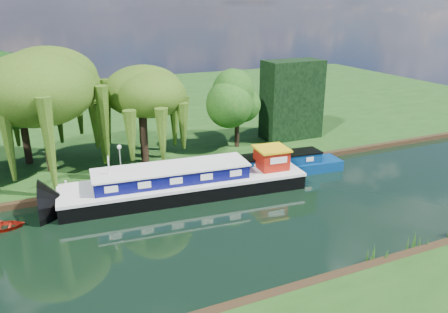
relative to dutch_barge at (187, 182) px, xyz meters
name	(u,v)px	position (x,y,z in m)	size (l,w,h in m)	color
ground	(149,240)	(-4.52, -5.50, -0.97)	(120.00, 120.00, 0.00)	black
far_bank	(81,115)	(-4.52, 28.50, -0.74)	(120.00, 52.00, 0.45)	#163B10
dutch_barge	(187,182)	(0.00, 0.00, 0.00)	(18.75, 5.71, 3.90)	black
narrowboat	(267,168)	(7.38, 0.82, -0.26)	(13.79, 3.50, 1.99)	navy
red_dinghy	(3,229)	(-12.85, -0.35, -0.97)	(1.99, 2.79, 0.58)	#99170B
white_cruiser	(277,181)	(7.64, -0.49, -0.97)	(1.95, 2.26, 1.19)	silver
willow_left	(41,88)	(-9.21, 8.40, 6.51)	(8.07, 8.07, 9.67)	black
willow_right	(142,101)	(-1.45, 7.16, 4.98)	(6.18, 6.18, 7.53)	black
tree_far_mid	(19,94)	(-10.93, 11.04, 5.66)	(5.48, 5.48, 8.97)	black
tree_far_right	(237,101)	(7.94, 7.86, 4.00)	(4.00, 4.00, 6.54)	black
conifer_hedge	(292,100)	(14.48, 8.50, 3.48)	(6.00, 3.00, 8.00)	black
lamppost	(120,152)	(-4.02, 5.00, 1.45)	(0.36, 0.36, 2.56)	silver
mooring_posts	(114,179)	(-5.02, 2.90, -0.02)	(19.16, 0.16, 1.00)	silver
reeds_near	(313,271)	(2.35, -13.08, -0.42)	(33.70, 1.50, 1.10)	#1D5115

